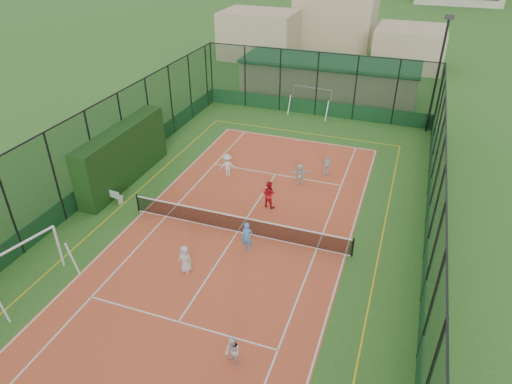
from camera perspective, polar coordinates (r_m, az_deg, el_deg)
ground at (r=23.31m, az=-2.30°, el=-5.00°), size 300.00×300.00×0.00m
court_slab at (r=23.31m, az=-2.30°, el=-4.99°), size 11.17×23.97×0.01m
tennis_net at (r=23.00m, az=-2.33°, el=-3.93°), size 11.67×0.12×1.06m
perimeter_fence at (r=21.93m, az=-2.44°, el=0.28°), size 18.12×34.12×5.00m
floodlight_ne at (r=35.37m, az=21.70°, el=13.26°), size 0.60×0.26×8.25m
clubhouse at (r=41.86m, az=9.10°, el=13.90°), size 15.20×7.20×3.15m
hedge_left at (r=28.09m, az=-16.27°, el=4.45°), size 1.16×7.73×3.38m
white_bench at (r=26.81m, az=-17.69°, el=-0.26°), size 1.53×0.58×0.84m
futsal_goal_near at (r=21.78m, az=-26.96°, el=-8.32°), size 3.58×1.84×2.22m
futsal_goal_far at (r=37.67m, az=6.96°, el=11.27°), size 3.36×1.31×2.11m
child_near_left at (r=20.74m, az=-8.86°, el=-8.29°), size 0.69×0.47×1.37m
child_near_mid at (r=21.67m, az=-1.14°, el=-5.64°), size 0.58×0.40×1.51m
child_near_right at (r=17.00m, az=-2.95°, el=-19.35°), size 0.78×0.75×1.26m
child_far_left at (r=27.88m, az=-3.56°, el=3.33°), size 1.09×0.86×1.49m
child_far_right at (r=28.41m, az=8.86°, el=3.32°), size 0.80×0.47×1.27m
child_far_back at (r=27.18m, az=5.51°, el=2.27°), size 1.28×0.88×1.33m
coach at (r=24.83m, az=1.58°, el=-0.27°), size 0.86×0.72×1.58m
tennis_balls at (r=23.97m, az=1.57°, el=-3.71°), size 3.75×1.44×0.07m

